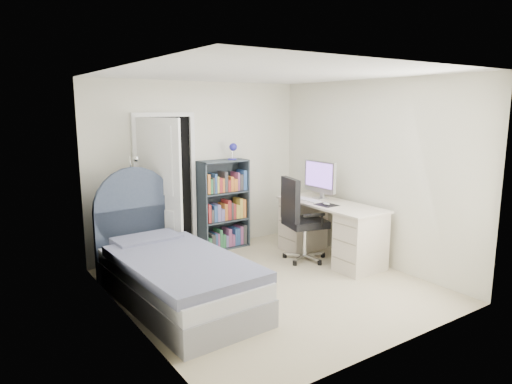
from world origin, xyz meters
TOP-DOWN VIEW (x-y plane):
  - room_shell at (0.00, 0.00)m, footprint 3.50×3.70m
  - door at (-0.72, 1.53)m, footprint 0.92×0.78m
  - bed at (-1.14, 0.26)m, footprint 1.18×2.32m
  - nightstand at (-1.20, 1.62)m, footprint 0.36×0.36m
  - floor_lamp at (-1.11, 1.51)m, footprint 0.22×0.22m
  - bookcase at (0.33, 1.64)m, footprint 0.76×0.32m
  - desk at (1.29, 0.34)m, footprint 0.66×1.66m
  - office_chair at (0.88, 0.52)m, footprint 0.64×0.66m

SIDE VIEW (x-z plane):
  - bed at x=-1.14m, z-range -0.38..1.02m
  - nightstand at x=-1.20m, z-range 0.08..0.63m
  - desk at x=1.29m, z-range -0.24..1.12m
  - floor_lamp at x=-1.11m, z-range -0.14..1.38m
  - bookcase at x=0.33m, z-range -0.18..1.43m
  - office_chair at x=0.88m, z-range 0.06..1.24m
  - door at x=-0.72m, z-range 0.00..2.06m
  - room_shell at x=0.00m, z-range -0.05..2.55m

